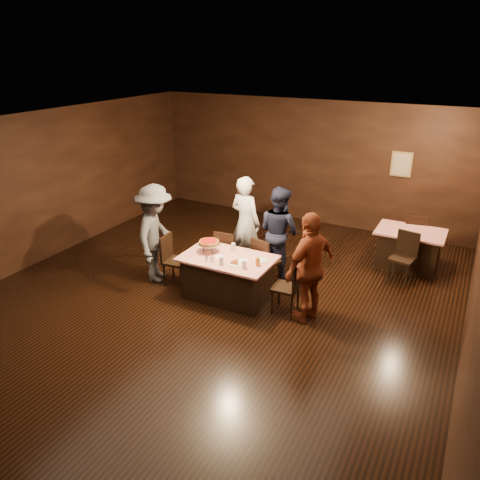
% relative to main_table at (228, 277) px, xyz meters
% --- Properties ---
extents(room, '(10.00, 10.04, 3.02)m').
position_rel_main_table_xyz_m(room, '(-0.17, -0.59, 1.75)').
color(room, black).
rests_on(room, ground).
extents(main_table, '(1.60, 1.00, 0.77)m').
position_rel_main_table_xyz_m(main_table, '(0.00, 0.00, 0.00)').
color(main_table, '#B2150B').
rests_on(main_table, ground).
extents(back_table, '(1.30, 0.90, 0.77)m').
position_rel_main_table_xyz_m(back_table, '(2.61, 2.77, 0.00)').
color(back_table, red).
rests_on(back_table, ground).
extents(chair_far_left, '(0.44, 0.44, 0.95)m').
position_rel_main_table_xyz_m(chair_far_left, '(-0.40, 0.75, 0.09)').
color(chair_far_left, black).
rests_on(chair_far_left, ground).
extents(chair_far_right, '(0.51, 0.51, 0.95)m').
position_rel_main_table_xyz_m(chair_far_right, '(0.40, 0.75, 0.09)').
color(chair_far_right, black).
rests_on(chair_far_right, ground).
extents(chair_end_left, '(0.47, 0.47, 0.95)m').
position_rel_main_table_xyz_m(chair_end_left, '(-1.10, -0.00, 0.09)').
color(chair_end_left, black).
rests_on(chair_end_left, ground).
extents(chair_end_right, '(0.44, 0.44, 0.95)m').
position_rel_main_table_xyz_m(chair_end_right, '(1.10, -0.00, 0.09)').
color(chair_end_right, black).
rests_on(chair_end_right, ground).
extents(chair_back_near, '(0.49, 0.49, 0.95)m').
position_rel_main_table_xyz_m(chair_back_near, '(2.61, 2.07, 0.09)').
color(chair_back_near, black).
rests_on(chair_back_near, ground).
extents(chair_back_far, '(0.49, 0.49, 0.95)m').
position_rel_main_table_xyz_m(chair_back_far, '(2.61, 3.37, 0.09)').
color(chair_back_far, black).
rests_on(chair_back_far, ground).
extents(diner_white_jacket, '(0.76, 0.59, 1.87)m').
position_rel_main_table_xyz_m(diner_white_jacket, '(-0.31, 1.29, 0.55)').
color(diner_white_jacket, silver).
rests_on(diner_white_jacket, ground).
extents(diner_navy_hoodie, '(1.05, 0.95, 1.77)m').
position_rel_main_table_xyz_m(diner_navy_hoodie, '(0.43, 1.25, 0.50)').
color(diner_navy_hoodie, '#181C31').
rests_on(diner_navy_hoodie, ground).
extents(diner_grey_knit, '(1.05, 1.37, 1.87)m').
position_rel_main_table_xyz_m(diner_grey_knit, '(-1.52, -0.02, 0.55)').
color(diner_grey_knit, '#4B4B50').
rests_on(diner_grey_knit, ground).
extents(diner_red_shirt, '(0.79, 1.17, 1.84)m').
position_rel_main_table_xyz_m(diner_red_shirt, '(1.50, -0.02, 0.54)').
color(diner_red_shirt, maroon).
rests_on(diner_red_shirt, ground).
extents(pizza_stand, '(0.38, 0.38, 0.22)m').
position_rel_main_table_xyz_m(pizza_stand, '(-0.40, 0.05, 0.57)').
color(pizza_stand, black).
rests_on(pizza_stand, main_table).
extents(plate_with_slice, '(0.25, 0.25, 0.06)m').
position_rel_main_table_xyz_m(plate_with_slice, '(0.25, -0.18, 0.41)').
color(plate_with_slice, white).
rests_on(plate_with_slice, main_table).
extents(plate_empty, '(0.25, 0.25, 0.01)m').
position_rel_main_table_xyz_m(plate_empty, '(0.55, 0.15, 0.39)').
color(plate_empty, white).
rests_on(plate_empty, main_table).
extents(glass_front_left, '(0.08, 0.08, 0.14)m').
position_rel_main_table_xyz_m(glass_front_left, '(0.05, -0.30, 0.46)').
color(glass_front_left, silver).
rests_on(glass_front_left, main_table).
extents(glass_front_right, '(0.08, 0.08, 0.14)m').
position_rel_main_table_xyz_m(glass_front_right, '(0.45, -0.25, 0.46)').
color(glass_front_right, silver).
rests_on(glass_front_right, main_table).
extents(glass_amber, '(0.08, 0.08, 0.14)m').
position_rel_main_table_xyz_m(glass_amber, '(0.60, -0.05, 0.46)').
color(glass_amber, '#BF7F26').
rests_on(glass_amber, main_table).
extents(glass_back, '(0.08, 0.08, 0.14)m').
position_rel_main_table_xyz_m(glass_back, '(-0.05, 0.30, 0.46)').
color(glass_back, silver).
rests_on(glass_back, main_table).
extents(condiments, '(0.17, 0.10, 0.09)m').
position_rel_main_table_xyz_m(condiments, '(-0.18, -0.28, 0.43)').
color(condiments, silver).
rests_on(condiments, main_table).
extents(napkin_center, '(0.19, 0.19, 0.01)m').
position_rel_main_table_xyz_m(napkin_center, '(0.30, -0.00, 0.39)').
color(napkin_center, white).
rests_on(napkin_center, main_table).
extents(napkin_left, '(0.21, 0.21, 0.01)m').
position_rel_main_table_xyz_m(napkin_left, '(-0.15, -0.05, 0.39)').
color(napkin_left, white).
rests_on(napkin_left, main_table).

